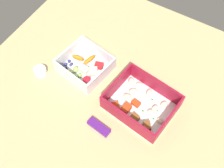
{
  "coord_description": "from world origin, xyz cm",
  "views": [
    {
      "loc": [
        -23.09,
        36.27,
        75.3
      ],
      "look_at": [
        -1.09,
        -0.28,
        4.0
      ],
      "focal_mm": 44.03,
      "sensor_mm": 36.0,
      "label": 1
    }
  ],
  "objects_px": {
    "fruit_bowl": "(85,66)",
    "candy_bar": "(99,127)",
    "pasta_container": "(141,104)",
    "paper_cup_liner": "(40,71)"
  },
  "relations": [
    {
      "from": "pasta_container",
      "to": "fruit_bowl",
      "type": "bearing_deg",
      "value": -0.04
    },
    {
      "from": "pasta_container",
      "to": "paper_cup_liner",
      "type": "distance_m",
      "value": 0.33
    },
    {
      "from": "pasta_container",
      "to": "candy_bar",
      "type": "relative_size",
      "value": 2.92
    },
    {
      "from": "pasta_container",
      "to": "paper_cup_liner",
      "type": "relative_size",
      "value": 5.11
    },
    {
      "from": "candy_bar",
      "to": "paper_cup_liner",
      "type": "xyz_separation_m",
      "value": [
        0.26,
        -0.06,
        0.0
      ]
    },
    {
      "from": "fruit_bowl",
      "to": "paper_cup_liner",
      "type": "bearing_deg",
      "value": 36.32
    },
    {
      "from": "candy_bar",
      "to": "paper_cup_liner",
      "type": "bearing_deg",
      "value": -13.37
    },
    {
      "from": "paper_cup_liner",
      "to": "fruit_bowl",
      "type": "bearing_deg",
      "value": -143.68
    },
    {
      "from": "fruit_bowl",
      "to": "candy_bar",
      "type": "height_order",
      "value": "fruit_bowl"
    },
    {
      "from": "pasta_container",
      "to": "fruit_bowl",
      "type": "relative_size",
      "value": 1.26
    }
  ]
}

